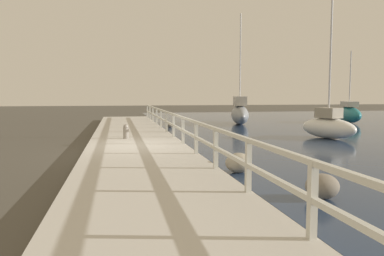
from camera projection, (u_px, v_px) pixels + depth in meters
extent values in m
plane|color=#4C473D|center=(137.00, 153.00, 13.42)|extent=(120.00, 120.00, 0.00)
cube|color=beige|center=(137.00, 149.00, 13.41)|extent=(3.54, 36.00, 0.29)
cube|color=beige|center=(312.00, 200.00, 4.64)|extent=(0.10, 0.10, 1.01)
cube|color=beige|center=(248.00, 165.00, 6.90)|extent=(0.10, 0.10, 1.01)
cube|color=beige|center=(216.00, 148.00, 9.16)|extent=(0.10, 0.10, 1.01)
cube|color=beige|center=(196.00, 137.00, 11.42)|extent=(0.10, 0.10, 1.01)
cube|color=beige|center=(183.00, 130.00, 13.68)|extent=(0.10, 0.10, 1.01)
cube|color=beige|center=(174.00, 125.00, 15.94)|extent=(0.10, 0.10, 1.01)
cube|color=beige|center=(167.00, 121.00, 18.20)|extent=(0.10, 0.10, 1.01)
cube|color=beige|center=(161.00, 119.00, 20.46)|extent=(0.10, 0.10, 1.01)
cube|color=beige|center=(157.00, 116.00, 22.72)|extent=(0.10, 0.10, 1.01)
cube|color=beige|center=(153.00, 114.00, 24.98)|extent=(0.10, 0.10, 1.01)
cube|color=beige|center=(150.00, 113.00, 27.24)|extent=(0.10, 0.10, 1.01)
cube|color=beige|center=(147.00, 111.00, 29.50)|extent=(0.10, 0.10, 1.01)
cube|color=beige|center=(183.00, 118.00, 13.64)|extent=(0.09, 32.50, 0.08)
cube|color=beige|center=(183.00, 130.00, 13.68)|extent=(0.09, 32.50, 0.08)
ellipsoid|color=slate|center=(170.00, 125.00, 23.98)|extent=(0.45, 0.41, 0.34)
ellipsoid|color=gray|center=(239.00, 163.00, 10.05)|extent=(0.72, 0.64, 0.54)
ellipsoid|color=slate|center=(322.00, 186.00, 7.51)|extent=(0.68, 0.62, 0.51)
cylinder|color=gray|center=(126.00, 133.00, 15.42)|extent=(0.22, 0.22, 0.45)
sphere|color=gray|center=(126.00, 127.00, 15.40)|extent=(0.20, 0.20, 0.20)
ellipsoid|color=#1E707A|center=(349.00, 115.00, 28.13)|extent=(2.42, 4.66, 1.19)
cube|color=beige|center=(349.00, 104.00, 28.06)|extent=(1.33, 2.08, 0.39)
cylinder|color=silver|center=(350.00, 79.00, 27.89)|extent=(0.09, 0.09, 4.14)
ellipsoid|color=gray|center=(240.00, 115.00, 26.72)|extent=(2.55, 5.80, 1.32)
cube|color=beige|center=(240.00, 101.00, 26.63)|extent=(1.41, 2.62, 0.64)
cylinder|color=silver|center=(240.00, 60.00, 26.38)|extent=(0.09, 0.09, 6.42)
ellipsoid|color=white|center=(328.00, 128.00, 17.92)|extent=(2.06, 3.22, 0.98)
cube|color=#9E937F|center=(329.00, 113.00, 17.85)|extent=(1.09, 1.26, 0.48)
cylinder|color=silver|center=(331.00, 54.00, 17.60)|extent=(0.09, 0.09, 6.06)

